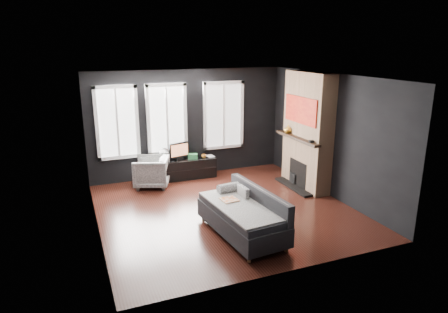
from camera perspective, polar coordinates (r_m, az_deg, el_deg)
name	(u,v)px	position (r m, az deg, el deg)	size (l,w,h in m)	color
floor	(225,210)	(8.30, 0.13, -7.59)	(5.00, 5.00, 0.00)	black
ceiling	(225,77)	(7.64, 0.14, 11.33)	(5.00, 5.00, 0.00)	white
wall_back	(188,123)	(10.17, -5.16, 4.73)	(5.00, 0.02, 2.70)	black
wall_left	(92,160)	(7.34, -18.29, -0.41)	(0.02, 5.00, 2.70)	black
wall_right	(330,136)	(9.07, 14.96, 2.89)	(0.02, 5.00, 2.70)	black
windows	(170,83)	(9.86, -7.78, 10.35)	(4.00, 0.16, 1.76)	white
fireplace	(307,131)	(9.44, 11.83, 3.58)	(0.70, 1.62, 2.70)	#93724C
sofa	(242,213)	(7.12, 2.55, -8.09)	(0.96, 1.93, 0.83)	black
stripe_pillow	(243,196)	(7.41, 2.75, -5.59)	(0.08, 0.35, 0.35)	gray
armchair	(151,170)	(9.63, -10.34, -1.96)	(0.77, 0.72, 0.80)	white
media_console	(187,168)	(10.16, -5.32, -1.70)	(1.45, 0.45, 0.50)	black
monitor	(179,150)	(10.00, -6.44, 0.94)	(0.55, 0.12, 0.49)	black
desk_fan	(164,154)	(9.92, -8.56, 0.33)	(0.25, 0.25, 0.36)	#A7A7A7
mug	(204,156)	(10.15, -2.90, 0.14)	(0.12, 0.09, 0.12)	orange
book	(207,152)	(10.21, -2.49, 0.62)	(0.18, 0.02, 0.25)	#A0947E
storage_box	(193,156)	(10.08, -4.50, 0.03)	(0.24, 0.15, 0.13)	#296E3B
mantel_vase	(288,129)	(9.68, 9.12, 3.89)	(0.20, 0.21, 0.20)	gold
mantel_clock	(311,141)	(8.88, 12.39, 2.12)	(0.13, 0.13, 0.04)	black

